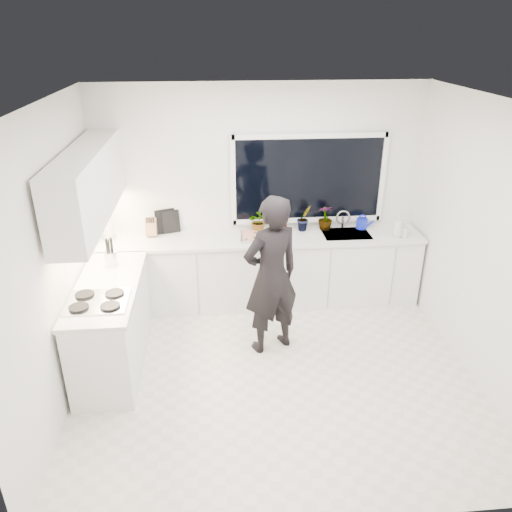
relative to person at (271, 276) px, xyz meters
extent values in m
cube|color=beige|center=(0.00, -0.46, -0.89)|extent=(4.00, 3.50, 0.02)
cube|color=white|center=(0.00, 1.30, 0.47)|extent=(4.00, 0.02, 2.70)
cube|color=white|center=(-2.01, -0.46, 0.47)|extent=(0.02, 3.50, 2.70)
cube|color=white|center=(2.01, -0.46, 0.47)|extent=(0.02, 3.50, 2.70)
cube|color=white|center=(0.00, -0.46, 1.83)|extent=(4.00, 3.50, 0.02)
cube|color=black|center=(0.60, 1.26, 0.67)|extent=(1.80, 0.02, 1.00)
cube|color=white|center=(0.00, 0.99, -0.44)|extent=(3.92, 0.58, 0.88)
cube|color=white|center=(-1.67, -0.11, -0.44)|extent=(0.58, 1.60, 0.88)
cube|color=silver|center=(0.00, 0.98, 0.02)|extent=(3.94, 0.62, 0.04)
cube|color=silver|center=(-1.67, -0.11, 0.02)|extent=(0.62, 1.60, 0.04)
cube|color=white|center=(-1.79, 0.24, 0.97)|extent=(0.34, 2.10, 0.70)
cube|color=silver|center=(1.05, 0.99, -0.01)|extent=(0.58, 0.42, 0.14)
cylinder|color=silver|center=(1.05, 1.19, 0.15)|extent=(0.03, 0.03, 0.22)
cube|color=black|center=(-1.69, -0.46, 0.05)|extent=(0.56, 0.48, 0.03)
imported|color=black|center=(0.00, 0.00, 0.00)|extent=(0.76, 0.65, 1.77)
cube|color=silver|center=(0.00, 0.96, 0.05)|extent=(0.53, 0.41, 0.03)
cube|color=#B63F18|center=(0.00, 0.96, 0.07)|extent=(0.49, 0.36, 0.01)
cylinder|color=#1423C3|center=(1.29, 1.15, 0.10)|extent=(0.17, 0.17, 0.13)
cylinder|color=silver|center=(-1.85, 1.09, 0.17)|extent=(0.13, 0.13, 0.26)
cube|color=olive|center=(-1.34, 1.13, 0.15)|extent=(0.13, 0.10, 0.22)
cylinder|color=silver|center=(-1.69, 0.34, 0.12)|extent=(0.14, 0.14, 0.16)
cube|color=black|center=(-1.11, 1.23, 0.18)|extent=(0.22, 0.09, 0.28)
cube|color=black|center=(-1.17, 1.23, 0.19)|extent=(0.24, 0.11, 0.30)
imported|color=#26662D|center=(-0.04, 1.15, 0.18)|extent=(0.26, 0.29, 0.29)
imported|color=#26662D|center=(0.28, 1.15, 0.20)|extent=(0.20, 0.19, 0.32)
imported|color=#26662D|center=(0.54, 1.15, 0.20)|extent=(0.22, 0.20, 0.32)
imported|color=#26662D|center=(0.82, 1.15, 0.19)|extent=(0.18, 0.18, 0.31)
imported|color=#D8BF66|center=(1.65, 0.84, 0.19)|extent=(0.17, 0.17, 0.31)
imported|color=#D8BF66|center=(1.73, 0.84, 0.12)|extent=(0.11, 0.11, 0.17)
camera|label=1|loc=(-0.57, -4.61, 2.39)|focal=35.00mm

